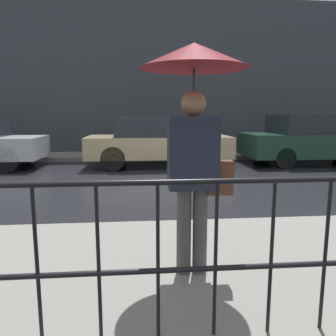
% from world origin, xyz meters
% --- Properties ---
extents(ground_plane, '(80.00, 80.00, 0.00)m').
position_xyz_m(ground_plane, '(0.00, 0.00, 0.00)').
color(ground_plane, black).
extents(sidewalk_near, '(28.00, 2.61, 0.14)m').
position_xyz_m(sidewalk_near, '(0.00, -4.77, 0.07)').
color(sidewalk_near, gray).
rests_on(sidewalk_near, ground_plane).
extents(sidewalk_far, '(28.00, 1.82, 0.14)m').
position_xyz_m(sidewalk_far, '(0.00, 4.38, 0.07)').
color(sidewalk_far, gray).
rests_on(sidewalk_far, ground_plane).
extents(lane_marking, '(25.20, 0.12, 0.01)m').
position_xyz_m(lane_marking, '(0.00, 0.00, 0.00)').
color(lane_marking, gold).
rests_on(lane_marking, ground_plane).
extents(building_storefront, '(28.00, 0.30, 5.97)m').
position_xyz_m(building_storefront, '(0.00, 5.44, 2.98)').
color(building_storefront, '#383D42').
rests_on(building_storefront, ground_plane).
extents(railing_foreground, '(12.00, 0.04, 1.04)m').
position_xyz_m(railing_foreground, '(0.00, -5.83, 0.79)').
color(railing_foreground, black).
rests_on(railing_foreground, sidewalk_near).
extents(pedestrian, '(0.91, 0.91, 2.01)m').
position_xyz_m(pedestrian, '(0.00, -4.96, 1.67)').
color(pedestrian, '#4C4742').
rests_on(pedestrian, sidewalk_near).
extents(car_tan, '(4.31, 1.84, 1.48)m').
position_xyz_m(car_tan, '(0.10, 2.27, 0.76)').
color(car_tan, tan).
rests_on(car_tan, ground_plane).
extents(car_dark_green, '(4.66, 1.94, 1.57)m').
position_xyz_m(car_dark_green, '(5.19, 2.27, 0.79)').
color(car_dark_green, '#193828').
rests_on(car_dark_green, ground_plane).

